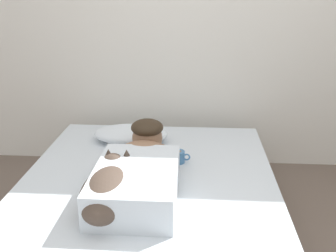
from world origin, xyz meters
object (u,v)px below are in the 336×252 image
(person_lying, at_px, (140,170))
(cell_phone, at_px, (100,180))
(dog, at_px, (108,190))
(bed, at_px, (147,216))
(pillow, at_px, (131,134))
(coffee_cup, at_px, (178,157))

(person_lying, relative_size, cell_phone, 6.57)
(dog, bearing_deg, bed, 56.20)
(pillow, bearing_deg, cell_phone, -97.50)
(person_lying, distance_m, dog, 0.26)
(person_lying, bearing_deg, bed, 7.92)
(cell_phone, bearing_deg, dog, -68.98)
(person_lying, distance_m, coffee_cup, 0.40)
(bed, relative_size, person_lying, 2.24)
(bed, relative_size, cell_phone, 14.70)
(dog, bearing_deg, cell_phone, 111.02)
(bed, xyz_separation_m, dog, (-0.16, -0.23, 0.29))
(bed, relative_size, pillow, 3.96)
(pillow, xyz_separation_m, dog, (0.03, -0.90, 0.05))
(person_lying, bearing_deg, coffee_cup, 60.45)
(person_lying, bearing_deg, dog, -118.35)
(person_lying, height_order, coffee_cup, person_lying)
(bed, height_order, coffee_cup, coffee_cup)
(bed, bearing_deg, dog, -123.80)
(pillow, height_order, cell_phone, pillow)
(bed, bearing_deg, coffee_cup, 64.52)
(coffee_cup, bearing_deg, cell_phone, -147.16)
(person_lying, height_order, dog, person_lying)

